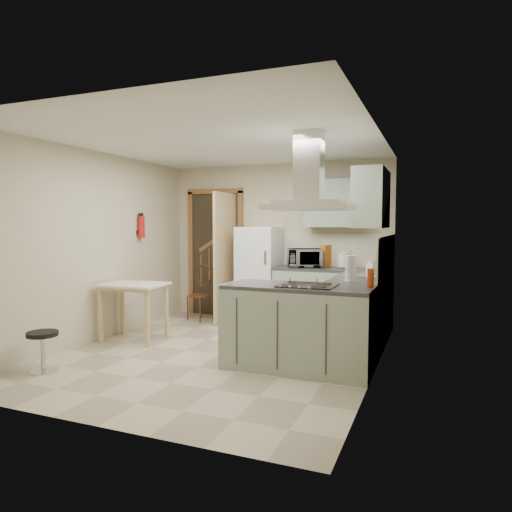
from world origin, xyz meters
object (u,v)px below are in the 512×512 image
at_px(fridge, 259,275).
at_px(bentwood_chair, 200,295).
at_px(stool, 43,351).
at_px(extractor_hood, 309,207).
at_px(peninsula, 298,327).
at_px(microwave, 305,258).
at_px(drop_leaf_table, 134,312).

height_order(fridge, bentwood_chair, fridge).
bearing_deg(stool, extractor_hood, 22.96).
bearing_deg(peninsula, microwave, 103.89).
relative_size(fridge, bentwood_chair, 1.85).
relative_size(peninsula, microwave, 3.10).
bearing_deg(extractor_hood, peninsula, 180.00).
bearing_deg(bentwood_chair, drop_leaf_table, -80.12).
bearing_deg(peninsula, drop_leaf_table, 171.89).
distance_m(bentwood_chair, stool, 2.89).
bearing_deg(bentwood_chair, stool, -77.88).
distance_m(peninsula, microwave, 2.11).
height_order(peninsula, extractor_hood, extractor_hood).
distance_m(fridge, drop_leaf_table, 2.04).
bearing_deg(extractor_hood, bentwood_chair, 141.81).
height_order(peninsula, microwave, microwave).
relative_size(fridge, drop_leaf_table, 1.85).
height_order(stool, microwave, microwave).
xyz_separation_m(peninsula, drop_leaf_table, (-2.37, 0.34, -0.07)).
relative_size(extractor_hood, drop_leaf_table, 1.11).
xyz_separation_m(drop_leaf_table, stool, (-0.09, -1.42, -0.17)).
bearing_deg(bentwood_chair, extractor_hood, -20.03).
xyz_separation_m(extractor_hood, bentwood_chair, (-2.26, 1.78, -1.32)).
height_order(bentwood_chair, stool, bentwood_chair).
distance_m(extractor_hood, drop_leaf_table, 2.83).
height_order(peninsula, stool, peninsula).
bearing_deg(drop_leaf_table, peninsula, -12.26).
xyz_separation_m(fridge, extractor_hood, (1.32, -1.98, 0.97)).
bearing_deg(drop_leaf_table, microwave, 36.74).
xyz_separation_m(peninsula, extractor_hood, (0.10, 0.00, 1.27)).
xyz_separation_m(stool, microwave, (1.98, 3.05, 0.82)).
bearing_deg(fridge, microwave, -0.93).
relative_size(bentwood_chair, microwave, 1.62).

